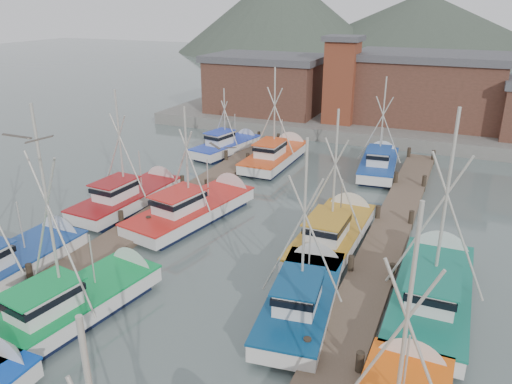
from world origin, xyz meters
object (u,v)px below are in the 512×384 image
at_px(boat_4, 78,302).
at_px(boat_12, 277,155).
at_px(lookout_tower, 341,79).
at_px(boat_8, 198,208).

xyz_separation_m(boat_4, boat_12, (-0.03, 24.04, -0.01)).
distance_m(lookout_tower, boat_8, 25.24).
xyz_separation_m(boat_4, boat_8, (-0.50, 11.33, -0.01)).
bearing_deg(boat_8, boat_12, 98.69).
bearing_deg(boat_4, boat_12, 98.87).
bearing_deg(boat_12, boat_4, -89.55).
height_order(lookout_tower, boat_12, lookout_tower).
relative_size(lookout_tower, boat_4, 0.82).
relative_size(boat_4, boat_12, 1.09).
distance_m(boat_8, boat_12, 12.72).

